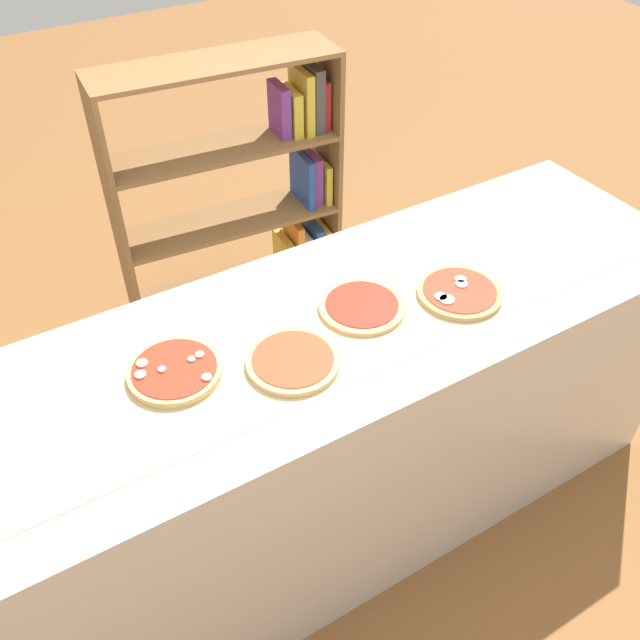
{
  "coord_description": "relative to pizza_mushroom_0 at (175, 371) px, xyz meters",
  "views": [
    {
      "loc": [
        -0.76,
        -1.26,
        2.27
      ],
      "look_at": [
        0.0,
        0.0,
        0.98
      ],
      "focal_mm": 38.67,
      "sensor_mm": 36.0,
      "label": 1
    }
  ],
  "objects": [
    {
      "name": "counter",
      "position": [
        0.43,
        -0.03,
        -0.49
      ],
      "size": [
        2.56,
        0.75,
        0.96
      ],
      "primitive_type": "cube",
      "color": "beige",
      "rests_on": "ground_plane"
    },
    {
      "name": "pizza_mushroom_0",
      "position": [
        0.0,
        0.0,
        0.0
      ],
      "size": [
        0.25,
        0.25,
        0.03
      ],
      "color": "#DBB26B",
      "rests_on": "parchment_paper"
    },
    {
      "name": "bookshelf",
      "position": [
        0.74,
        0.99,
        -0.34
      ],
      "size": [
        0.95,
        0.34,
        1.35
      ],
      "color": "brown",
      "rests_on": "ground_plane"
    },
    {
      "name": "pizza_plain_2",
      "position": [
        0.57,
        -0.03,
        -0.0
      ],
      "size": [
        0.26,
        0.26,
        0.02
      ],
      "color": "#DBB26B",
      "rests_on": "parchment_paper"
    },
    {
      "name": "parchment_paper",
      "position": [
        0.43,
        -0.03,
        -0.01
      ],
      "size": [
        2.28,
        0.49,
        0.0
      ],
      "primitive_type": "cube",
      "color": "tan",
      "rests_on": "counter"
    },
    {
      "name": "pizza_mozzarella_3",
      "position": [
        0.86,
        -0.13,
        -0.0
      ],
      "size": [
        0.26,
        0.26,
        0.02
      ],
      "color": "tan",
      "rests_on": "parchment_paper"
    },
    {
      "name": "ground_plane",
      "position": [
        0.43,
        -0.03,
        -0.97
      ],
      "size": [
        12.0,
        12.0,
        0.0
      ],
      "primitive_type": "plane",
      "color": "brown"
    },
    {
      "name": "pizza_plain_1",
      "position": [
        0.29,
        -0.13,
        -0.0
      ],
      "size": [
        0.25,
        0.25,
        0.02
      ],
      "color": "#DBB26B",
      "rests_on": "parchment_paper"
    }
  ]
}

